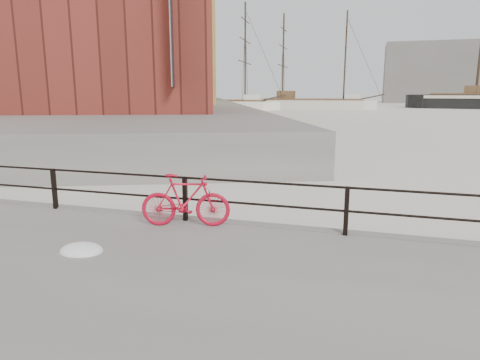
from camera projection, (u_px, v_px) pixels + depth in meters
The scene contains 14 objects.
ground at pixel (345, 249), 8.85m from camera, with size 400.00×400.00×0.00m, color white.
promenade at pixel (326, 351), 5.06m from camera, with size 36.00×8.00×0.35m, color gray.
far_quay at pixel (165, 104), 87.50m from camera, with size 24.00×150.00×1.80m, color gray.
guardrail at pixel (346, 211), 8.54m from camera, with size 28.00×0.10×1.00m, color black, non-canonical shape.
bicycle at pixel (186, 200), 9.10m from camera, with size 1.89×0.28×1.14m, color red.
schooner_mid at pixel (312, 109), 84.00m from camera, with size 26.03×11.01×18.98m, color beige, non-canonical shape.
schooner_left at pixel (214, 110), 80.92m from camera, with size 26.35×11.98×19.82m, color white, non-canonical shape.
workboat_near at pixel (125, 122), 46.14m from camera, with size 13.35×4.45×7.00m, color black, non-canonical shape.
workboat_far at pixel (125, 117), 57.35m from camera, with size 11.73×4.05×7.00m, color black, non-canonical shape.
apartment_mustard at pixel (124, 12), 52.72m from camera, with size 22.00×15.00×22.20m, color gold.
apartment_cream at pixel (147, 39), 75.25m from camera, with size 20.00×15.00×21.20m, color beige.
apartment_grey at pixel (158, 46), 96.51m from camera, with size 22.00×15.00×23.20m, color #979792.
apartment_brick at pixel (166, 59), 119.15m from camera, with size 24.00×15.00×21.20m, color brown.
industrial_west at pixel (438, 73), 132.70m from camera, with size 32.00×18.00×18.00m, color gray.
Camera 1 is at (0.34, -8.65, 3.18)m, focal length 32.00 mm.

